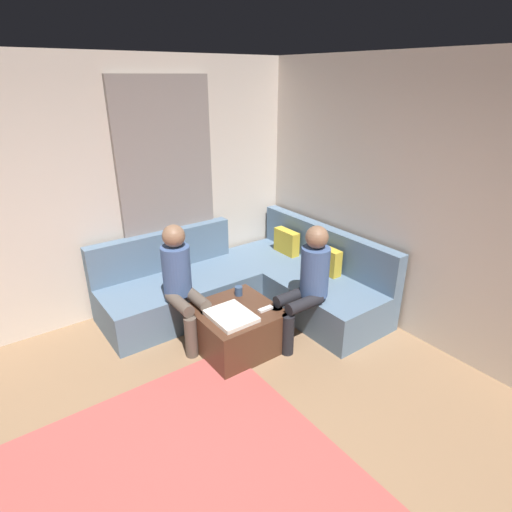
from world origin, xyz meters
name	(u,v)px	position (x,y,z in m)	size (l,w,h in m)	color
wall_back	(502,227)	(0.00, 2.94, 1.35)	(6.00, 0.12, 2.70)	beige
wall_left	(38,204)	(-2.94, 0.00, 1.35)	(0.12, 6.00, 2.70)	beige
curtain_panel	(168,195)	(-2.84, 1.30, 1.25)	(0.06, 1.10, 2.50)	gray
sectional_couch	(250,284)	(-2.08, 1.88, 0.28)	(2.10, 2.55, 0.87)	slate
ottoman	(236,328)	(-1.50, 1.30, 0.21)	(0.76, 0.76, 0.42)	#4C2D1E
folded_blanket	(231,316)	(-1.40, 1.18, 0.44)	(0.44, 0.36, 0.04)	white
coffee_mug	(239,291)	(-1.72, 1.48, 0.47)	(0.08, 0.08, 0.10)	#334C72
game_remote	(265,309)	(-1.32, 1.52, 0.43)	(0.05, 0.15, 0.02)	white
person_on_couch_back	(307,281)	(-1.21, 1.93, 0.66)	(0.30, 0.60, 1.20)	black
person_on_couch_side	(182,281)	(-1.93, 0.96, 0.66)	(0.60, 0.30, 1.20)	brown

